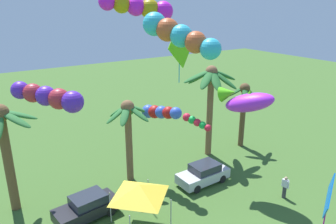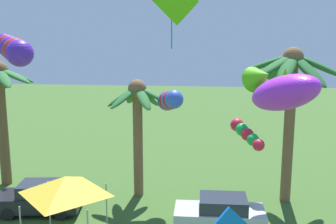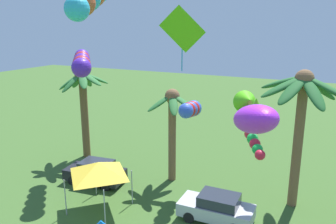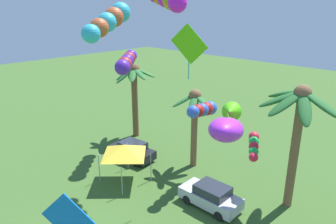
# 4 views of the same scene
# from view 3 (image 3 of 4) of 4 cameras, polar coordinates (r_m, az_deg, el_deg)

# --- Properties ---
(palm_tree_0) EXTENTS (4.86, 4.42, 7.85)m
(palm_tree_0) POSITION_cam_3_polar(r_m,az_deg,el_deg) (19.25, 21.70, 1.31)
(palm_tree_0) COLOR brown
(palm_tree_0) RESTS_ON ground
(palm_tree_2) EXTENTS (3.77, 3.57, 7.05)m
(palm_tree_2) POSITION_cam_3_polar(r_m,az_deg,el_deg) (26.17, -14.26, 3.20)
(palm_tree_2) COLOR brown
(palm_tree_2) RESTS_ON ground
(palm_tree_3) EXTENTS (3.49, 3.23, 6.20)m
(palm_tree_3) POSITION_cam_3_polar(r_m,az_deg,el_deg) (21.48, 0.71, -0.54)
(palm_tree_3) COLOR brown
(palm_tree_3) RESTS_ON ground
(parked_car_0) EXTENTS (3.94, 1.81, 1.51)m
(parked_car_0) POSITION_cam_3_polar(r_m,az_deg,el_deg) (18.52, 8.30, -15.83)
(parked_car_0) COLOR #BCBCC1
(parked_car_0) RESTS_ON ground
(parked_car_1) EXTENTS (4.08, 2.16, 1.51)m
(parked_car_1) POSITION_cam_3_polar(r_m,az_deg,el_deg) (22.78, -12.25, -9.96)
(parked_car_1) COLOR black
(parked_car_1) RESTS_ON ground
(festival_tent) EXTENTS (2.86, 2.86, 2.85)m
(festival_tent) POSITION_cam_3_polar(r_m,az_deg,el_deg) (18.95, -11.78, -9.43)
(festival_tent) COLOR #9E9EA3
(festival_tent) RESTS_ON ground
(kite_tube_0) EXTENTS (1.52, 2.16, 1.21)m
(kite_tube_0) POSITION_cam_3_polar(r_m,az_deg,el_deg) (19.31, 14.48, -5.07)
(kite_tube_0) COLOR red
(kite_fish_1) EXTENTS (3.07, 4.13, 2.16)m
(kite_fish_1) POSITION_cam_3_polar(r_m,az_deg,el_deg) (14.31, 14.44, -0.64)
(kite_fish_1) COLOR #B52BEB
(kite_tube_4) EXTENTS (3.20, 3.69, 1.48)m
(kite_tube_4) POSITION_cam_3_polar(r_m,az_deg,el_deg) (22.34, -14.48, 8.18)
(kite_tube_4) COLOR #5223B8
(kite_tube_5) EXTENTS (1.50, 3.53, 1.40)m
(kite_tube_5) POSITION_cam_3_polar(r_m,az_deg,el_deg) (19.37, 3.86, 0.47)
(kite_tube_5) COLOR blue
(kite_diamond_6) EXTENTS (2.20, 0.81, 3.22)m
(kite_diamond_6) POSITION_cam_3_polar(r_m,az_deg,el_deg) (16.93, 2.45, 13.82)
(kite_diamond_6) COLOR #60D30D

